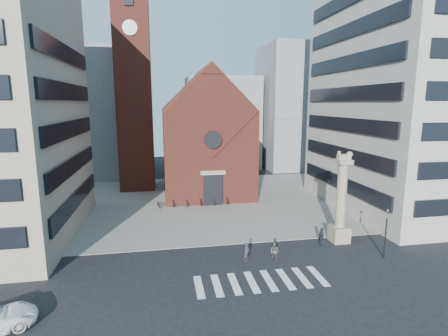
{
  "coord_description": "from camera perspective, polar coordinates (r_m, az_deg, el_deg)",
  "views": [
    {
      "loc": [
        -6.34,
        -25.94,
        12.98
      ],
      "look_at": [
        -0.2,
        8.0,
        6.53
      ],
      "focal_mm": 28.0,
      "sensor_mm": 36.0,
      "label": 1
    }
  ],
  "objects": [
    {
      "name": "pedestrian_2",
      "position": [
        33.8,
        15.65,
        -10.77
      ],
      "size": [
        0.53,
        1.08,
        1.79
      ],
      "primitive_type": "imported",
      "rotation": [
        0.0,
        0.0,
        1.48
      ],
      "color": "#282930",
      "rests_on": "ground"
    },
    {
      "name": "lion_column",
      "position": [
        34.58,
        18.54,
        -5.95
      ],
      "size": [
        1.63,
        1.6,
        8.68
      ],
      "color": "gray",
      "rests_on": "ground"
    },
    {
      "name": "pedestrian_1",
      "position": [
        30.1,
        8.26,
        -13.36
      ],
      "size": [
        0.99,
        1.0,
        1.63
      ],
      "primitive_type": "imported",
      "rotation": [
        0.0,
        0.0,
        -0.84
      ],
      "color": "#4D453E",
      "rests_on": "ground"
    },
    {
      "name": "ground",
      "position": [
        29.69,
        3.24,
        -15.34
      ],
      "size": [
        120.0,
        120.0,
        0.0
      ],
      "primitive_type": "plane",
      "color": "black",
      "rests_on": "ground"
    },
    {
      "name": "scooter_3",
      "position": [
        45.03,
        -3.99,
        -5.45
      ],
      "size": [
        0.81,
        1.73,
        1.0
      ],
      "primitive_type": "imported",
      "rotation": [
        0.0,
        0.0,
        0.21
      ],
      "color": "black",
      "rests_on": "piazza"
    },
    {
      "name": "bg_block_mid",
      "position": [
        72.12,
        -0.39,
        7.43
      ],
      "size": [
        14.0,
        12.0,
        18.0
      ],
      "primitive_type": "cube",
      "color": "gray",
      "rests_on": "ground"
    },
    {
      "name": "scooter_1",
      "position": [
        44.8,
        -8.4,
        -5.63
      ],
      "size": [
        0.81,
        1.73,
        1.0
      ],
      "primitive_type": "imported",
      "rotation": [
        0.0,
        0.0,
        0.21
      ],
      "color": "black",
      "rests_on": "piazza"
    },
    {
      "name": "bg_block_left",
      "position": [
        67.37,
        -22.19,
        8.14
      ],
      "size": [
        16.0,
        14.0,
        22.0
      ],
      "primitive_type": "cube",
      "color": "gray",
      "rests_on": "ground"
    },
    {
      "name": "church",
      "position": [
        51.62,
        -3.17,
        5.03
      ],
      "size": [
        12.0,
        16.65,
        18.0
      ],
      "color": "maroon",
      "rests_on": "ground"
    },
    {
      "name": "bg_block_right",
      "position": [
        73.62,
        12.56,
        9.58
      ],
      "size": [
        16.0,
        14.0,
        24.0
      ],
      "primitive_type": "cube",
      "color": "gray",
      "rests_on": "ground"
    },
    {
      "name": "piazza",
      "position": [
        47.2,
        -2.15,
        -5.34
      ],
      "size": [
        46.0,
        30.0,
        0.05
      ],
      "primitive_type": "cube",
      "color": "gray",
      "rests_on": "ground"
    },
    {
      "name": "zebra_crossing",
      "position": [
        27.24,
        5.96,
        -17.91
      ],
      "size": [
        10.2,
        3.2,
        0.01
      ],
      "primitive_type": null,
      "color": "white",
      "rests_on": "ground"
    },
    {
      "name": "pedestrian_0",
      "position": [
        29.75,
        3.75,
        -13.55
      ],
      "size": [
        0.71,
        0.68,
        1.64
      ],
      "primitive_type": "imported",
      "rotation": [
        0.0,
        0.0,
        0.66
      ],
      "color": "#2E2838",
      "rests_on": "ground"
    },
    {
      "name": "campanile",
      "position": [
        54.13,
        -14.51,
        13.19
      ],
      "size": [
        5.5,
        5.5,
        31.2
      ],
      "color": "maroon",
      "rests_on": "ground"
    },
    {
      "name": "scooter_0",
      "position": [
        44.81,
        -10.61,
        -5.76
      ],
      "size": [
        0.95,
        1.81,
        0.9
      ],
      "primitive_type": "imported",
      "rotation": [
        0.0,
        0.0,
        0.21
      ],
      "color": "black",
      "rests_on": "piazza"
    },
    {
      "name": "scooter_5",
      "position": [
        45.51,
        0.35,
        -5.25
      ],
      "size": [
        0.81,
        1.73,
        1.0
      ],
      "primitive_type": "imported",
      "rotation": [
        0.0,
        0.0,
        0.21
      ],
      "color": "black",
      "rests_on": "piazza"
    },
    {
      "name": "building_right",
      "position": [
        48.68,
        29.13,
        12.85
      ],
      "size": [
        18.0,
        22.0,
        32.0
      ],
      "primitive_type": "cube",
      "color": "#A9A399",
      "rests_on": "ground"
    },
    {
      "name": "scooter_4",
      "position": [
        45.25,
        -1.81,
        -5.42
      ],
      "size": [
        0.95,
        1.81,
        0.9
      ],
      "primitive_type": "imported",
      "rotation": [
        0.0,
        0.0,
        0.21
      ],
      "color": "black",
      "rests_on": "piazza"
    },
    {
      "name": "traffic_light",
      "position": [
        32.75,
        24.91,
        -9.48
      ],
      "size": [
        0.13,
        0.16,
        4.3
      ],
      "color": "black",
      "rests_on": "ground"
    },
    {
      "name": "scooter_2",
      "position": [
        44.9,
        -6.18,
        -5.6
      ],
      "size": [
        0.95,
        1.81,
        0.9
      ],
      "primitive_type": "imported",
      "rotation": [
        0.0,
        0.0,
        0.21
      ],
      "color": "black",
      "rests_on": "piazza"
    }
  ]
}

